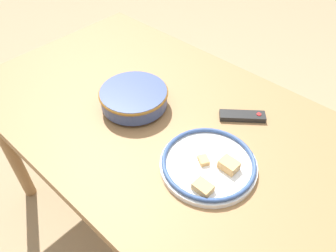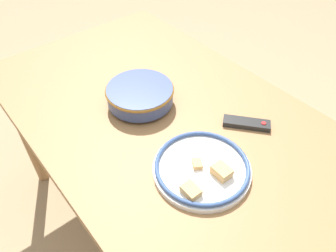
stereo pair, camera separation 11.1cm
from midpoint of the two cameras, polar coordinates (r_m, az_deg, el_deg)
ground_plane at (r=1.83m, az=-3.18°, el=-15.76°), size 8.00×8.00×0.00m
dining_table at (r=1.28m, az=-4.35°, el=-0.30°), size 1.46×0.91×0.77m
noodle_bowl at (r=1.23m, az=-8.55°, el=4.88°), size 0.26×0.26×0.07m
food_plate at (r=1.03m, az=4.05°, el=-6.79°), size 0.31×0.31×0.05m
tv_remote at (r=1.21m, az=10.29°, el=1.60°), size 0.16×0.14×0.02m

